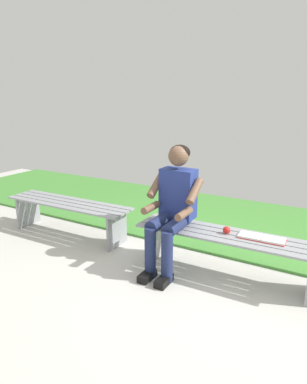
{
  "coord_description": "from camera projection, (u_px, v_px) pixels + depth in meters",
  "views": [
    {
      "loc": [
        -0.86,
        2.88,
        1.67
      ],
      "look_at": [
        0.71,
        0.15,
        0.79
      ],
      "focal_mm": 31.16,
      "sensor_mm": 36.0,
      "label": 1
    }
  ],
  "objects": [
    {
      "name": "bench_far",
      "position": [
        68.0,
        210.0,
        4.15
      ],
      "size": [
        1.7,
        0.45,
        0.44
      ],
      "rotation": [
        0.0,
        0.0,
        0.02
      ],
      "color": "gray",
      "rests_on": "ground"
    },
    {
      "name": "book_open",
      "position": [
        262.0,
        238.0,
        3.03
      ],
      "size": [
        0.42,
        0.17,
        0.02
      ],
      "rotation": [
        0.0,
        0.0,
        0.02
      ],
      "color": "white",
      "rests_on": "bench_near"
    },
    {
      "name": "grass_strip",
      "position": [
        189.0,
        214.0,
        4.95
      ],
      "size": [
        9.0,
        2.18,
        0.03
      ],
      "primitive_type": "cube",
      "color": "#478C38",
      "rests_on": "ground"
    },
    {
      "name": "bench_near",
      "position": [
        225.0,
        244.0,
        3.18
      ],
      "size": [
        1.76,
        0.45,
        0.44
      ],
      "rotation": [
        0.0,
        0.0,
        0.02
      ],
      "color": "gray",
      "rests_on": "ground"
    },
    {
      "name": "ground_plane",
      "position": [
        75.0,
        298.0,
        2.92
      ],
      "size": [
        10.0,
        7.0,
        0.04
      ],
      "primitive_type": "cube",
      "color": "beige"
    },
    {
      "name": "person_seated",
      "position": [
        173.0,
        204.0,
        3.25
      ],
      "size": [
        0.5,
        0.69,
        1.24
      ],
      "color": "navy",
      "rests_on": "ground"
    },
    {
      "name": "apple",
      "position": [
        226.0,
        230.0,
        3.15
      ],
      "size": [
        0.07,
        0.07,
        0.07
      ],
      "primitive_type": "sphere",
      "color": "red",
      "rests_on": "bench_near"
    }
  ]
}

